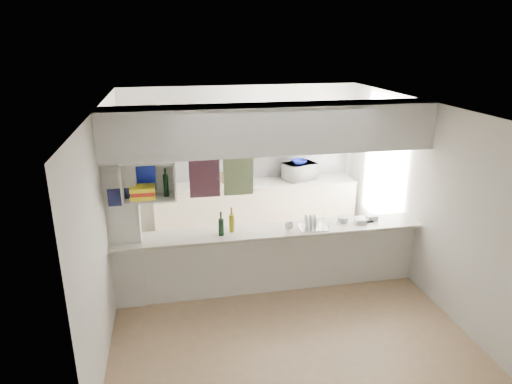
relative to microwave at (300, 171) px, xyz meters
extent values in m
plane|color=#9C785A|center=(-1.02, -2.13, -1.07)|extent=(4.80, 4.80, 0.00)
plane|color=white|center=(-1.02, -2.13, 1.53)|extent=(4.80, 4.80, 0.00)
plane|color=silver|center=(-1.02, 0.27, 0.23)|extent=(4.20, 0.00, 4.20)
plane|color=silver|center=(-3.12, -2.13, 0.23)|extent=(0.00, 4.80, 4.80)
plane|color=silver|center=(1.08, -2.13, 0.23)|extent=(0.00, 4.80, 4.80)
cube|color=silver|center=(-1.02, -2.13, -0.63)|extent=(4.20, 0.15, 0.88)
cube|color=#BAB3A3|center=(-1.02, -2.13, -0.17)|extent=(4.20, 0.50, 0.04)
cube|color=white|center=(-1.02, -2.13, 1.23)|extent=(4.20, 0.50, 0.60)
cube|color=silver|center=(-2.92, -2.13, 0.23)|extent=(0.40, 0.18, 2.60)
cube|color=#191E4C|center=(-2.92, -2.22, 0.48)|extent=(0.30, 0.01, 0.22)
cube|color=white|center=(-2.92, -2.22, 0.25)|extent=(0.30, 0.01, 0.24)
cube|color=black|center=(-1.87, -1.91, 0.61)|extent=(0.40, 0.02, 0.62)
cube|color=#195D72|center=(-1.42, -1.91, 0.61)|extent=(0.40, 0.02, 0.62)
cube|color=white|center=(-2.57, -2.23, 0.44)|extent=(0.65, 0.35, 0.02)
cube|color=white|center=(-2.57, -2.23, 0.91)|extent=(0.65, 0.35, 0.02)
cube|color=white|center=(-2.57, -2.07, 0.68)|extent=(0.65, 0.02, 0.50)
cube|color=white|center=(-2.88, -2.23, 0.68)|extent=(0.02, 0.35, 0.50)
cube|color=white|center=(-2.26, -2.23, 0.68)|extent=(0.02, 0.35, 0.50)
cube|color=yellow|center=(-2.65, -2.23, 0.48)|extent=(0.30, 0.24, 0.05)
cube|color=#A82216|center=(-2.65, -2.23, 0.53)|extent=(0.28, 0.22, 0.05)
cube|color=yellow|center=(-2.65, -2.23, 0.58)|extent=(0.30, 0.24, 0.05)
cube|color=#0D1A96|center=(-2.62, -2.10, 0.68)|extent=(0.26, 0.02, 0.34)
cylinder|color=black|center=(-2.37, -2.23, 0.59)|extent=(0.06, 0.06, 0.28)
cube|color=beige|center=(-0.82, -0.03, -0.62)|extent=(3.60, 0.60, 0.90)
cube|color=#BAB3A3|center=(-0.82, -0.03, -0.17)|extent=(3.60, 0.63, 0.03)
cube|color=silver|center=(-0.82, 0.26, 0.15)|extent=(3.60, 0.03, 0.60)
cube|color=beige|center=(-1.02, 0.10, 0.81)|extent=(2.62, 0.34, 0.72)
cube|color=white|center=(-0.27, 0.03, 0.41)|extent=(0.60, 0.46, 0.12)
cube|color=silver|center=(-0.27, -0.20, 0.37)|extent=(0.60, 0.02, 0.05)
imported|color=white|center=(0.00, 0.00, 0.00)|extent=(0.65, 0.54, 0.31)
imported|color=#0D1A96|center=(-0.03, -0.03, 0.19)|extent=(0.28, 0.28, 0.07)
cube|color=silver|center=(-0.45, -2.19, -0.15)|extent=(0.39, 0.30, 0.01)
cylinder|color=white|center=(-0.54, -2.18, -0.04)|extent=(0.02, 0.19, 0.19)
cylinder|color=white|center=(-0.48, -2.19, -0.04)|extent=(0.02, 0.19, 0.19)
cylinder|color=white|center=(-0.43, -2.19, -0.04)|extent=(0.02, 0.19, 0.19)
imported|color=white|center=(-0.78, -2.19, -0.09)|extent=(0.15, 0.15, 0.09)
cylinder|color=black|center=(-1.70, -2.18, -0.04)|extent=(0.07, 0.07, 0.22)
cylinder|color=black|center=(-1.70, -2.18, 0.12)|extent=(0.03, 0.03, 0.10)
cylinder|color=olive|center=(-1.55, -2.10, -0.03)|extent=(0.07, 0.07, 0.24)
cylinder|color=olive|center=(-1.55, -2.10, 0.14)|extent=(0.03, 0.03, 0.10)
cylinder|color=silver|center=(0.04, -2.06, -0.12)|extent=(0.15, 0.15, 0.08)
cube|color=silver|center=(0.25, -2.16, -0.12)|extent=(0.15, 0.11, 0.06)
cube|color=silver|center=(0.47, -2.06, -0.12)|extent=(0.15, 0.11, 0.06)
cube|color=black|center=(0.39, -2.13, -0.15)|extent=(0.14, 0.07, 0.01)
cylinder|color=black|center=(-1.00, 0.02, -0.09)|extent=(0.09, 0.09, 0.13)
cube|color=#4F361B|center=(-1.38, 0.05, -0.06)|extent=(0.10, 0.09, 0.19)
camera|label=1|loc=(-2.31, -7.65, 2.33)|focal=32.00mm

